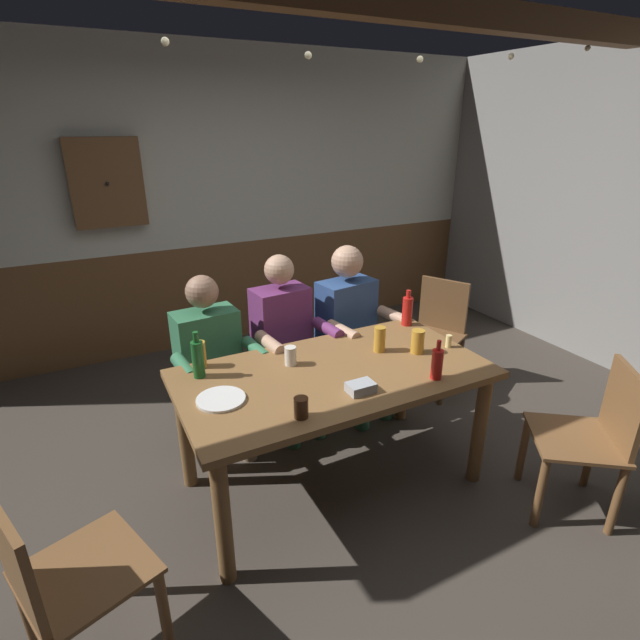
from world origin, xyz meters
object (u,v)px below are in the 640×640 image
object	(u,v)px
chair_empty_near_left	(436,331)
pint_glass_4	(200,354)
person_2	(352,323)
table_candle	(449,341)
chair_empty_far_end	(62,581)
pint_glass_0	(290,356)
person_0	(212,358)
pint_glass_2	(301,408)
condiment_caddy	(361,387)
chair_empty_near_right	(592,436)
plate_0	(221,399)
pint_glass_1	(418,342)
person_1	(286,338)
pint_glass_3	(380,339)
dining_table	(334,387)
bottle_1	(407,311)
bottle_2	(437,364)
bottle_0	(198,358)
wall_dart_cabinet	(107,183)

from	to	relation	value
chair_empty_near_left	pint_glass_4	world-z (taller)	pint_glass_4
person_2	table_candle	size ratio (longest dim) A/B	15.64
chair_empty_far_end	pint_glass_0	world-z (taller)	chair_empty_far_end
person_0	table_candle	world-z (taller)	person_0
pint_glass_2	condiment_caddy	bearing A→B (deg)	10.65
chair_empty_near_right	plate_0	bearing A→B (deg)	101.58
person_2	chair_empty_near_left	world-z (taller)	person_2
chair_empty_near_right	pint_glass_1	distance (m)	1.05
chair_empty_far_end	person_1	bearing A→B (deg)	110.37
condiment_caddy	pint_glass_3	distance (m)	0.51
dining_table	chair_empty_far_end	xyz separation A→B (m)	(-1.42, -0.51, -0.18)
chair_empty_near_right	pint_glass_0	distance (m)	1.69
pint_glass_4	person_0	bearing A→B (deg)	65.79
chair_empty_near_left	bottle_1	xyz separation A→B (m)	(-0.56, -0.32, 0.39)
dining_table	condiment_caddy	bearing A→B (deg)	-87.24
pint_glass_4	bottle_2	bearing A→B (deg)	-33.27
chair_empty_far_end	bottle_0	size ratio (longest dim) A/B	3.33
bottle_0	wall_dart_cabinet	size ratio (longest dim) A/B	0.38
pint_glass_3	wall_dart_cabinet	xyz separation A→B (m)	(-1.21, 2.19, 0.75)
plate_0	pint_glass_0	world-z (taller)	pint_glass_0
pint_glass_2	pint_glass_3	world-z (taller)	pint_glass_3
pint_glass_1	chair_empty_far_end	bearing A→B (deg)	-166.22
chair_empty_near_left	pint_glass_2	distance (m)	1.98
plate_0	bottle_0	bearing A→B (deg)	96.03
person_0	bottle_0	xyz separation A→B (m)	(-0.17, -0.41, 0.22)
dining_table	bottle_0	distance (m)	0.77
chair_empty_near_left	plate_0	distance (m)	2.11
pint_glass_4	chair_empty_far_end	bearing A→B (deg)	-130.80
person_1	pint_glass_1	bearing A→B (deg)	121.89
chair_empty_near_right	chair_empty_far_end	world-z (taller)	same
chair_empty_near_left	person_1	bearing A→B (deg)	62.24
table_candle	bottle_0	world-z (taller)	bottle_0
pint_glass_0	pint_glass_4	distance (m)	0.51
chair_empty_near_right	plate_0	distance (m)	1.98
chair_empty_near_right	wall_dart_cabinet	bearing A→B (deg)	68.35
person_1	table_candle	distance (m)	1.07
person_1	chair_empty_near_left	xyz separation A→B (m)	(1.31, -0.01, -0.21)
wall_dart_cabinet	pint_glass_4	bearing A→B (deg)	-83.92
person_0	bottle_1	distance (m)	1.33
dining_table	condiment_caddy	size ratio (longest dim) A/B	12.30
table_candle	pint_glass_1	size ratio (longest dim) A/B	0.55
condiment_caddy	plate_0	xyz separation A→B (m)	(-0.66, 0.24, -0.02)
chair_empty_near_right	pint_glass_3	world-z (taller)	pint_glass_3
pint_glass_3	bottle_2	bearing A→B (deg)	-79.06
plate_0	pint_glass_3	size ratio (longest dim) A/B	1.57
pint_glass_1	wall_dart_cabinet	world-z (taller)	wall_dart_cabinet
pint_glass_3	dining_table	bearing A→B (deg)	-164.76
dining_table	bottle_0	world-z (taller)	bottle_0
table_candle	dining_table	bearing A→B (deg)	176.28
chair_empty_near_right	pint_glass_3	size ratio (longest dim) A/B	5.65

